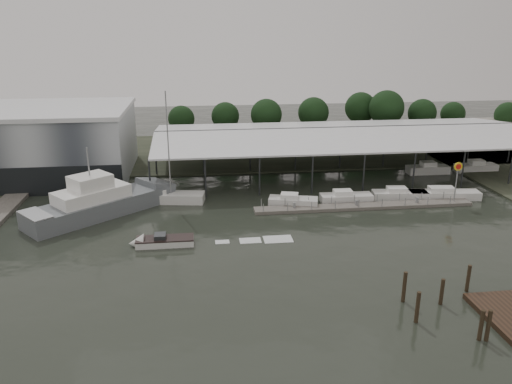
{
  "coord_description": "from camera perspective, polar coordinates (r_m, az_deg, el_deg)",
  "views": [
    {
      "loc": [
        -5.86,
        -47.21,
        21.68
      ],
      "look_at": [
        1.27,
        10.46,
        2.5
      ],
      "focal_mm": 35.0,
      "sensor_mm": 36.0,
      "label": 1
    }
  ],
  "objects": [
    {
      "name": "white_sailboat",
      "position": [
        66.15,
        -10.22,
        -0.56
      ],
      "size": [
        9.84,
        4.07,
        14.57
      ],
      "rotation": [
        0.0,
        0.0,
        -0.16
      ],
      "color": "silver",
      "rests_on": "ground"
    },
    {
      "name": "land_strip_far",
      "position": [
        91.97,
        -3.21,
        4.66
      ],
      "size": [
        140.0,
        30.0,
        0.3
      ],
      "color": "#404433",
      "rests_on": "ground"
    },
    {
      "name": "mooring_pilings",
      "position": [
        42.96,
        21.1,
        -11.92
      ],
      "size": [
        6.7,
        7.27,
        3.31
      ],
      "color": "#34281A",
      "rests_on": "ground"
    },
    {
      "name": "speedboat_underway",
      "position": [
        53.36,
        -10.96,
        -5.6
      ],
      "size": [
        17.68,
        2.5,
        2.0
      ],
      "rotation": [
        0.0,
        0.0,
        3.14
      ],
      "color": "silver",
      "rests_on": "ground"
    },
    {
      "name": "trawler_dock",
      "position": [
        69.2,
        -27.06,
        -1.85
      ],
      "size": [
        3.0,
        18.0,
        0.5
      ],
      "color": "slate",
      "rests_on": "ground"
    },
    {
      "name": "moored_cruiser_0",
      "position": [
        63.86,
        4.21,
        -1.05
      ],
      "size": [
        6.57,
        3.71,
        1.7
      ],
      "rotation": [
        0.0,
        0.0,
        -0.26
      ],
      "color": "silver",
      "rests_on": "ground"
    },
    {
      "name": "covered_boat_shed",
      "position": [
        80.13,
        9.74,
        6.81
      ],
      "size": [
        58.24,
        24.0,
        6.96
      ],
      "color": "silver",
      "rests_on": "ground"
    },
    {
      "name": "ground",
      "position": [
        52.28,
        0.02,
        -6.23
      ],
      "size": [
        200.0,
        200.0,
        0.0
      ],
      "primitive_type": "plane",
      "color": "#252A22",
      "rests_on": "ground"
    },
    {
      "name": "moored_cruiser_1",
      "position": [
        66.07,
        10.22,
        -0.63
      ],
      "size": [
        6.81,
        2.37,
        1.7
      ],
      "rotation": [
        0.0,
        0.0,
        -0.02
      ],
      "color": "silver",
      "rests_on": "ground"
    },
    {
      "name": "storage_warehouse",
      "position": [
        81.93,
        -22.67,
        5.31
      ],
      "size": [
        24.5,
        20.5,
        10.5
      ],
      "color": "#ABB2B6",
      "rests_on": "ground"
    },
    {
      "name": "shell_fuel_sign",
      "position": [
        68.32,
        22.01,
        1.84
      ],
      "size": [
        1.1,
        0.18,
        5.55
      ],
      "color": "gray",
      "rests_on": "ground"
    },
    {
      "name": "horizon_tree_line",
      "position": [
        100.82,
        10.32,
        8.94
      ],
      "size": [
        70.12,
        10.79,
        10.23
      ],
      "color": "black",
      "rests_on": "ground"
    },
    {
      "name": "moored_cruiser_3",
      "position": [
        70.88,
        20.65,
        -0.24
      ],
      "size": [
        9.44,
        3.23,
        1.7
      ],
      "rotation": [
        0.0,
        0.0,
        -0.11
      ],
      "color": "silver",
      "rests_on": "ground"
    },
    {
      "name": "floating_dock",
      "position": [
        64.57,
        12.23,
        -1.6
      ],
      "size": [
        28.0,
        2.0,
        1.4
      ],
      "color": "slate",
      "rests_on": "ground"
    },
    {
      "name": "grey_trawler",
      "position": [
        63.37,
        -17.2,
        -1.08
      ],
      "size": [
        17.49,
        15.67,
        8.84
      ],
      "rotation": [
        0.0,
        0.0,
        0.69
      ],
      "color": "slate",
      "rests_on": "ground"
    },
    {
      "name": "moored_cruiser_2",
      "position": [
        68.92,
        16.06,
        -0.27
      ],
      "size": [
        7.39,
        2.97,
        1.7
      ],
      "rotation": [
        0.0,
        0.0,
        -0.11
      ],
      "color": "silver",
      "rests_on": "ground"
    }
  ]
}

